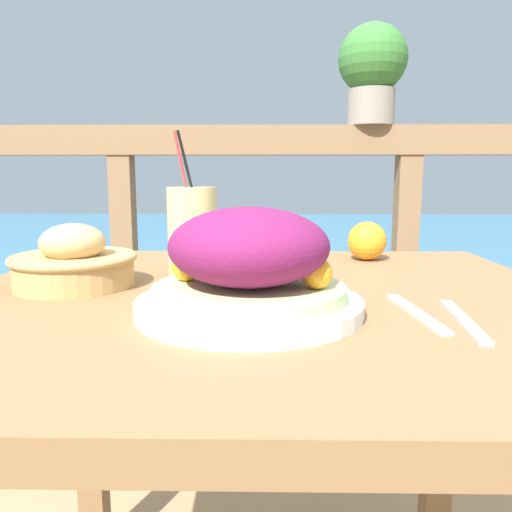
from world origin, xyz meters
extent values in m
cube|color=olive|center=(0.00, 0.00, 0.76)|extent=(0.96, 0.85, 0.04)
cube|color=olive|center=(-0.42, 0.37, 0.37)|extent=(0.06, 0.06, 0.74)
cube|color=olive|center=(0.42, 0.37, 0.37)|extent=(0.06, 0.06, 0.74)
cube|color=brown|center=(0.00, 0.85, 1.06)|extent=(2.80, 0.08, 0.09)
cube|color=brown|center=(-0.45, 0.85, 0.51)|extent=(0.07, 0.07, 1.02)
cube|color=brown|center=(0.46, 0.85, 0.51)|extent=(0.07, 0.07, 1.02)
cube|color=teal|center=(0.00, 3.35, 0.23)|extent=(12.00, 4.00, 0.47)
cylinder|color=white|center=(-0.02, -0.11, 0.79)|extent=(0.30, 0.30, 0.02)
cylinder|color=#C6DB8E|center=(-0.02, -0.11, 0.81)|extent=(0.25, 0.25, 0.02)
ellipsoid|color=#72194C|center=(-0.02, -0.11, 0.87)|extent=(0.21, 0.21, 0.10)
sphere|color=orange|center=(0.07, -0.13, 0.83)|extent=(0.04, 0.04, 0.04)
sphere|color=orange|center=(-0.11, -0.08, 0.83)|extent=(0.04, 0.04, 0.04)
cylinder|color=#DBCC7F|center=(-0.13, 0.13, 0.86)|extent=(0.09, 0.09, 0.16)
cylinder|color=red|center=(-0.13, 0.12, 0.92)|extent=(0.05, 0.03, 0.22)
cylinder|color=black|center=(-0.12, 0.12, 0.92)|extent=(0.05, 0.02, 0.22)
cylinder|color=tan|center=(-0.31, 0.05, 0.80)|extent=(0.19, 0.19, 0.05)
torus|color=tan|center=(-0.31, 0.05, 0.82)|extent=(0.20, 0.20, 0.01)
ellipsoid|color=tan|center=(-0.31, 0.05, 0.85)|extent=(0.10, 0.10, 0.06)
cylinder|color=gray|center=(0.33, 0.85, 1.16)|extent=(0.14, 0.14, 0.11)
sphere|color=#336B2D|center=(0.33, 0.85, 1.30)|extent=(0.21, 0.21, 0.21)
cube|color=silver|center=(0.20, -0.11, 0.78)|extent=(0.03, 0.18, 0.00)
cube|color=silver|center=(0.25, -0.14, 0.78)|extent=(0.04, 0.18, 0.00)
sphere|color=orange|center=(0.22, 0.31, 0.82)|extent=(0.08, 0.08, 0.08)
camera|label=1|loc=(0.00, -0.75, 0.96)|focal=35.00mm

